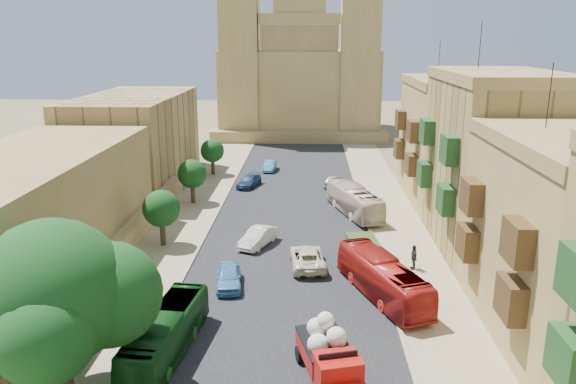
# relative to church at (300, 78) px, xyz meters

# --- Properties ---
(road_surface) EXTENTS (14.00, 140.00, 0.01)m
(road_surface) POSITION_rel_church_xyz_m (0.00, -48.61, -9.51)
(road_surface) COLOR black
(road_surface) RESTS_ON ground
(sidewalk_east) EXTENTS (5.00, 140.00, 0.01)m
(sidewalk_east) POSITION_rel_church_xyz_m (9.50, -48.61, -9.51)
(sidewalk_east) COLOR #958661
(sidewalk_east) RESTS_ON ground
(sidewalk_west) EXTENTS (5.00, 140.00, 0.01)m
(sidewalk_west) POSITION_rel_church_xyz_m (-9.50, -48.61, -9.51)
(sidewalk_west) COLOR #958661
(sidewalk_west) RESTS_ON ground
(kerb_east) EXTENTS (0.25, 140.00, 0.12)m
(kerb_east) POSITION_rel_church_xyz_m (7.00, -48.61, -9.46)
(kerb_east) COLOR #958661
(kerb_east) RESTS_ON ground
(kerb_west) EXTENTS (0.25, 140.00, 0.12)m
(kerb_west) POSITION_rel_church_xyz_m (-7.00, -48.61, -9.46)
(kerb_west) COLOR #958661
(kerb_west) RESTS_ON ground
(townhouse_b) EXTENTS (9.00, 14.00, 14.90)m
(townhouse_b) POSITION_rel_church_xyz_m (15.95, -67.61, -3.86)
(townhouse_b) COLOR #9F8348
(townhouse_b) RESTS_ON ground
(townhouse_c) EXTENTS (9.00, 14.00, 17.40)m
(townhouse_c) POSITION_rel_church_xyz_m (15.95, -53.61, -2.61)
(townhouse_c) COLOR #A98B4D
(townhouse_c) RESTS_ON ground
(townhouse_d) EXTENTS (9.00, 14.00, 15.90)m
(townhouse_d) POSITION_rel_church_xyz_m (15.95, -39.61, -3.36)
(townhouse_d) COLOR #9F8348
(townhouse_d) RESTS_ON ground
(west_wall) EXTENTS (1.00, 40.00, 1.80)m
(west_wall) POSITION_rel_church_xyz_m (-12.50, -58.61, -8.62)
(west_wall) COLOR #9F8348
(west_wall) RESTS_ON ground
(west_building_low) EXTENTS (10.00, 28.00, 8.40)m
(west_building_low) POSITION_rel_church_xyz_m (-18.00, -60.61, -5.32)
(west_building_low) COLOR olive
(west_building_low) RESTS_ON ground
(west_building_mid) EXTENTS (10.00, 22.00, 10.00)m
(west_building_mid) POSITION_rel_church_xyz_m (-18.00, -34.61, -4.52)
(west_building_mid) COLOR #A98B4D
(west_building_mid) RESTS_ON ground
(church) EXTENTS (28.00, 22.50, 36.30)m
(church) POSITION_rel_church_xyz_m (0.00, 0.00, 0.00)
(church) COLOR #9F8348
(church) RESTS_ON ground
(ficus_tree) EXTENTS (8.73, 8.03, 8.73)m
(ficus_tree) POSITION_rel_church_xyz_m (-9.42, -74.61, -4.36)
(ficus_tree) COLOR #36281B
(ficus_tree) RESTS_ON ground
(street_tree_a) EXTENTS (2.97, 2.97, 4.57)m
(street_tree_a) POSITION_rel_church_xyz_m (-10.00, -66.61, -6.46)
(street_tree_a) COLOR #36281B
(street_tree_a) RESTS_ON ground
(street_tree_b) EXTENTS (2.98, 2.98, 4.58)m
(street_tree_b) POSITION_rel_church_xyz_m (-10.00, -54.61, -6.45)
(street_tree_b) COLOR #36281B
(street_tree_b) RESTS_ON ground
(street_tree_c) EXTENTS (2.90, 2.90, 4.45)m
(street_tree_c) POSITION_rel_church_xyz_m (-10.00, -42.61, -6.54)
(street_tree_c) COLOR #36281B
(street_tree_c) RESTS_ON ground
(street_tree_d) EXTENTS (2.85, 2.85, 4.38)m
(street_tree_d) POSITION_rel_church_xyz_m (-10.00, -30.61, -6.59)
(street_tree_d) COLOR #36281B
(street_tree_d) RESTS_ON ground
(red_truck) EXTENTS (3.49, 6.04, 3.35)m
(red_truck) POSITION_rel_church_xyz_m (2.79, -72.88, -8.04)
(red_truck) COLOR #AD130D
(red_truck) RESTS_ON ground
(olive_pickup) EXTENTS (2.54, 4.90, 1.95)m
(olive_pickup) POSITION_rel_church_xyz_m (5.78, -58.61, -8.56)
(olive_pickup) COLOR #384D1D
(olive_pickup) RESTS_ON ground
(bus_green_north) EXTENTS (3.04, 8.93, 2.44)m
(bus_green_north) POSITION_rel_church_xyz_m (-5.72, -70.62, -8.30)
(bus_green_north) COLOR #114C17
(bus_green_north) RESTS_ON ground
(bus_red_east) EXTENTS (5.44, 9.66, 2.64)m
(bus_red_east) POSITION_rel_church_xyz_m (6.50, -63.37, -8.19)
(bus_red_east) COLOR #A41A15
(bus_red_east) RESTS_ON ground
(bus_cream_east) EXTENTS (5.03, 9.73, 2.65)m
(bus_cream_east) POSITION_rel_church_xyz_m (5.99, -45.80, -8.19)
(bus_cream_east) COLOR beige
(bus_cream_east) RESTS_ON ground
(car_blue_a) EXTENTS (2.14, 4.28, 1.40)m
(car_blue_a) POSITION_rel_church_xyz_m (-3.61, -62.18, -8.81)
(car_blue_a) COLOR #458FBA
(car_blue_a) RESTS_ON ground
(car_white_a) EXTENTS (3.08, 4.59, 1.43)m
(car_white_a) POSITION_rel_church_xyz_m (-2.34, -54.46, -8.80)
(car_white_a) COLOR silver
(car_white_a) RESTS_ON ground
(car_cream) EXTENTS (2.89, 5.39, 1.44)m
(car_cream) POSITION_rel_church_xyz_m (1.65, -58.58, -8.80)
(car_cream) COLOR beige
(car_cream) RESTS_ON ground
(car_dkblue) EXTENTS (2.93, 4.64, 1.25)m
(car_dkblue) POSITION_rel_church_xyz_m (-5.00, -36.22, -8.89)
(car_dkblue) COLOR navy
(car_dkblue) RESTS_ON ground
(car_white_b) EXTENTS (2.41, 3.91, 1.24)m
(car_white_b) POSITION_rel_church_xyz_m (4.37, -35.69, -8.89)
(car_white_b) COLOR beige
(car_white_b) RESTS_ON ground
(car_blue_b) EXTENTS (1.57, 3.89, 1.26)m
(car_blue_b) POSITION_rel_church_xyz_m (-3.21, -28.37, -8.89)
(car_blue_b) COLOR teal
(car_blue_b) RESTS_ON ground
(pedestrian_a) EXTENTS (0.73, 0.62, 1.70)m
(pedestrian_a) POSITION_rel_church_xyz_m (7.50, -66.99, -8.67)
(pedestrian_a) COLOR #262328
(pedestrian_a) RESTS_ON ground
(pedestrian_c) EXTENTS (0.58, 1.13, 1.85)m
(pedestrian_c) POSITION_rel_church_xyz_m (9.31, -58.74, -8.59)
(pedestrian_c) COLOR #323234
(pedestrian_c) RESTS_ON ground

